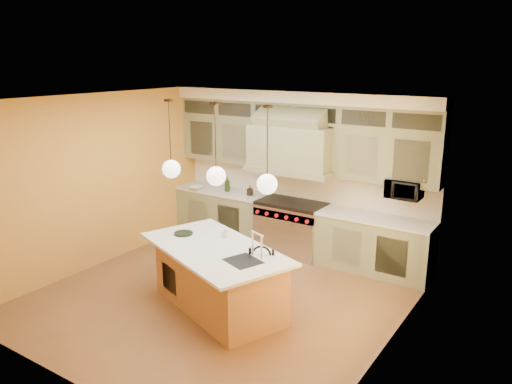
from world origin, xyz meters
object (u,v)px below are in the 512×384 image
Objects in this scene: kitchen_island at (218,277)px; microwave at (404,189)px; range at (291,227)px; counter_stool at (260,281)px.

microwave reaches higher than kitchen_island.
range is 1.15× the size of counter_stool.
microwave is at bearing 43.10° from counter_stool.
kitchen_island is at bearing -85.71° from range.
counter_stool is at bearing -69.82° from range.
range is 2.21× the size of microwave.
counter_stool is at bearing -112.80° from microwave.
range is 2.40m from kitchen_island.
microwave is (1.06, 2.52, 0.86)m from counter_stool.
counter_stool is 1.93× the size of microwave.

